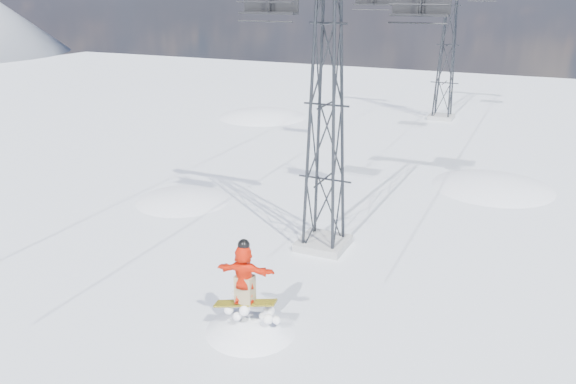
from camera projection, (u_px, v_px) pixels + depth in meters
name	position (u px, v px, depth m)	size (l,w,h in m)	color
ground	(187.00, 358.00, 15.02)	(120.00, 120.00, 0.00)	white
snow_terrain	(314.00, 283.00, 38.31)	(39.00, 37.00, 22.00)	white
lift_tower_near	(326.00, 106.00, 19.70)	(5.20, 1.80, 11.43)	#999999
lift_tower_far	(448.00, 45.00, 41.09)	(5.20, 1.80, 11.43)	#999999
snowboarder_jump	(252.00, 377.00, 16.81)	(4.40, 4.40, 6.95)	white
lift_chair_near	(269.00, 6.00, 19.42)	(2.10, 0.60, 2.60)	black
lift_chair_mid	(420.00, 8.00, 21.14)	(2.23, 0.64, 2.76)	black
lift_chair_far	(373.00, 0.00, 30.26)	(2.08, 0.60, 2.58)	black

